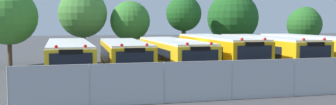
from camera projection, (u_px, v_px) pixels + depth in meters
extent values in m
plane|color=#424244|center=(197.00, 75.00, 27.17)|extent=(160.00, 160.00, 0.00)
cube|color=yellow|center=(69.00, 59.00, 25.04)|extent=(2.69, 11.20, 1.93)
cube|color=white|center=(68.00, 43.00, 24.95)|extent=(2.63, 10.98, 0.12)
cube|color=black|center=(72.00, 85.00, 19.66)|extent=(2.60, 0.19, 0.36)
cube|color=black|center=(71.00, 62.00, 19.62)|extent=(2.09, 0.09, 0.92)
cube|color=black|center=(89.00, 53.00, 25.64)|extent=(0.15, 8.71, 0.69)
cube|color=black|center=(47.00, 54.00, 24.96)|extent=(0.15, 8.71, 0.69)
cube|color=black|center=(69.00, 65.00, 25.07)|extent=(2.71, 11.31, 0.10)
sphere|color=red|center=(85.00, 46.00, 19.91)|extent=(0.18, 0.18, 0.18)
sphere|color=red|center=(56.00, 47.00, 19.54)|extent=(0.18, 0.18, 0.18)
cube|color=black|center=(71.00, 52.00, 19.57)|extent=(1.15, 0.09, 0.24)
cylinder|color=black|center=(93.00, 81.00, 21.37)|extent=(0.29, 1.00, 1.00)
cylinder|color=black|center=(48.00, 82.00, 20.78)|extent=(0.29, 1.00, 1.00)
cylinder|color=black|center=(84.00, 65.00, 29.04)|extent=(0.29, 1.00, 1.00)
cylinder|color=black|center=(51.00, 66.00, 28.44)|extent=(0.29, 1.00, 1.00)
cube|color=yellow|center=(124.00, 58.00, 25.75)|extent=(2.72, 9.95, 1.92)
cube|color=white|center=(124.00, 42.00, 25.67)|extent=(2.67, 9.76, 0.12)
cube|color=black|center=(135.00, 81.00, 20.94)|extent=(2.49, 0.23, 0.36)
cube|color=black|center=(135.00, 60.00, 20.90)|extent=(2.00, 0.12, 0.92)
cube|color=black|center=(142.00, 53.00, 26.30)|extent=(0.26, 7.71, 0.69)
cube|color=black|center=(104.00, 53.00, 25.75)|extent=(0.26, 7.71, 0.69)
cube|color=black|center=(124.00, 64.00, 25.78)|extent=(2.75, 10.05, 0.10)
sphere|color=red|center=(147.00, 45.00, 21.16)|extent=(0.18, 0.18, 0.18)
sphere|color=red|center=(122.00, 45.00, 20.86)|extent=(0.18, 0.18, 0.18)
cube|color=black|center=(135.00, 50.00, 20.85)|extent=(1.10, 0.11, 0.24)
cylinder|color=black|center=(150.00, 77.00, 22.62)|extent=(0.31, 1.01, 1.00)
cylinder|color=black|center=(112.00, 79.00, 22.13)|extent=(0.31, 1.01, 1.00)
cylinder|color=black|center=(134.00, 65.00, 29.11)|extent=(0.31, 1.01, 1.00)
cylinder|color=black|center=(104.00, 66.00, 28.63)|extent=(0.31, 1.01, 1.00)
cube|color=yellow|center=(173.00, 56.00, 26.83)|extent=(2.53, 11.14, 1.96)
cube|color=white|center=(173.00, 41.00, 26.75)|extent=(2.48, 10.92, 0.12)
cube|color=black|center=(200.00, 80.00, 21.45)|extent=(2.55, 0.17, 0.36)
cube|color=black|center=(200.00, 58.00, 21.41)|extent=(2.05, 0.07, 0.94)
cube|color=black|center=(190.00, 51.00, 27.41)|extent=(0.07, 8.68, 0.71)
cube|color=black|center=(154.00, 52.00, 26.78)|extent=(0.07, 8.68, 0.71)
cube|color=black|center=(173.00, 62.00, 26.86)|extent=(2.55, 11.25, 0.10)
sphere|color=red|center=(211.00, 44.00, 21.68)|extent=(0.18, 0.18, 0.18)
sphere|color=red|center=(187.00, 44.00, 21.34)|extent=(0.18, 0.18, 0.18)
cube|color=black|center=(200.00, 49.00, 21.36)|extent=(1.12, 0.08, 0.24)
cylinder|color=black|center=(210.00, 76.00, 23.15)|extent=(0.28, 1.00, 1.00)
cylinder|color=black|center=(173.00, 77.00, 22.60)|extent=(0.28, 1.00, 1.00)
cylinder|color=black|center=(174.00, 62.00, 30.81)|extent=(0.28, 1.00, 1.00)
cylinder|color=black|center=(146.00, 63.00, 30.26)|extent=(0.28, 1.00, 1.00)
cube|color=#EAA80C|center=(218.00, 54.00, 27.57)|extent=(2.75, 11.52, 2.18)
cube|color=white|center=(218.00, 37.00, 27.48)|extent=(2.69, 11.29, 0.12)
cube|color=black|center=(255.00, 78.00, 22.01)|extent=(2.55, 0.22, 0.36)
cube|color=black|center=(255.00, 55.00, 21.95)|extent=(2.05, 0.11, 1.04)
cube|color=black|center=(233.00, 48.00, 28.12)|extent=(0.24, 8.94, 0.78)
cube|color=black|center=(199.00, 49.00, 27.54)|extent=(0.24, 8.94, 0.78)
cube|color=black|center=(218.00, 60.00, 27.60)|extent=(2.78, 11.64, 0.10)
sphere|color=red|center=(265.00, 39.00, 22.21)|extent=(0.18, 0.18, 0.18)
sphere|color=red|center=(242.00, 39.00, 21.89)|extent=(0.18, 0.18, 0.18)
cube|color=black|center=(255.00, 44.00, 21.90)|extent=(1.12, 0.10, 0.24)
cylinder|color=black|center=(261.00, 75.00, 23.69)|extent=(0.30, 1.01, 1.00)
cylinder|color=black|center=(226.00, 76.00, 23.18)|extent=(0.30, 1.01, 1.00)
cylinder|color=black|center=(213.00, 61.00, 31.71)|extent=(0.30, 1.01, 1.00)
cylinder|color=black|center=(187.00, 62.00, 31.20)|extent=(0.30, 1.01, 1.00)
cube|color=yellow|center=(267.00, 53.00, 28.10)|extent=(2.50, 11.34, 2.14)
cube|color=white|center=(267.00, 37.00, 28.02)|extent=(2.45, 11.11, 0.12)
cube|color=black|center=(315.00, 77.00, 22.64)|extent=(2.49, 0.17, 0.36)
cube|color=black|center=(315.00, 54.00, 22.59)|extent=(2.00, 0.07, 1.03)
cube|color=black|center=(280.00, 48.00, 28.67)|extent=(0.08, 8.83, 0.77)
cube|color=black|center=(249.00, 49.00, 28.06)|extent=(0.08, 8.83, 0.77)
cube|color=black|center=(266.00, 59.00, 28.14)|extent=(2.52, 11.45, 0.10)
sphere|color=red|center=(324.00, 39.00, 22.85)|extent=(0.18, 0.18, 0.18)
sphere|color=red|center=(304.00, 40.00, 22.52)|extent=(0.18, 0.18, 0.18)
cube|color=black|center=(316.00, 44.00, 22.53)|extent=(1.10, 0.09, 0.24)
cylinder|color=black|center=(316.00, 73.00, 24.33)|extent=(0.28, 1.00, 1.00)
cylinder|color=black|center=(285.00, 75.00, 23.79)|extent=(0.28, 1.00, 1.00)
cylinder|color=black|center=(255.00, 61.00, 32.17)|extent=(0.28, 1.00, 1.00)
cylinder|color=black|center=(230.00, 61.00, 31.64)|extent=(0.28, 1.00, 1.00)
cube|color=yellow|center=(307.00, 52.00, 29.02)|extent=(2.64, 9.64, 2.17)
cube|color=white|center=(307.00, 36.00, 28.93)|extent=(2.59, 9.45, 0.12)
cube|color=black|center=(320.00, 47.00, 29.62)|extent=(0.13, 7.50, 0.78)
cube|color=black|center=(289.00, 47.00, 28.94)|extent=(0.13, 7.50, 0.78)
cube|color=black|center=(307.00, 58.00, 29.05)|extent=(2.67, 9.74, 0.10)
cylinder|color=black|center=(323.00, 71.00, 25.52)|extent=(0.29, 1.00, 1.00)
cylinder|color=black|center=(297.00, 61.00, 32.28)|extent=(0.29, 1.00, 1.00)
cylinder|color=black|center=(272.00, 61.00, 31.69)|extent=(0.29, 1.00, 1.00)
cylinder|color=#4C3823|center=(10.00, 52.00, 32.49)|extent=(0.35, 0.35, 2.33)
sphere|color=#387A2D|center=(9.00, 17.00, 32.26)|extent=(4.61, 4.61, 4.61)
sphere|color=#387A2D|center=(1.00, 11.00, 31.91)|extent=(2.63, 2.63, 2.63)
cylinder|color=#4C3823|center=(83.00, 47.00, 35.44)|extent=(0.38, 0.38, 2.76)
sphere|color=#478438|center=(83.00, 13.00, 35.20)|extent=(4.29, 4.29, 4.29)
sphere|color=#478438|center=(79.00, 16.00, 35.41)|extent=(3.40, 3.40, 3.40)
cylinder|color=#4C3823|center=(130.00, 49.00, 36.61)|extent=(0.39, 0.39, 2.33)
sphere|color=#387A2D|center=(130.00, 21.00, 36.41)|extent=(3.65, 3.65, 3.65)
sphere|color=#387A2D|center=(138.00, 22.00, 36.62)|extent=(2.02, 2.02, 2.02)
cylinder|color=#4C3823|center=(184.00, 44.00, 37.05)|extent=(0.42, 0.42, 3.16)
sphere|color=#1E561E|center=(184.00, 13.00, 36.83)|extent=(3.29, 3.29, 3.29)
sphere|color=#1E561E|center=(185.00, 8.00, 36.78)|extent=(2.14, 2.14, 2.14)
cylinder|color=#4C3823|center=(232.00, 48.00, 39.71)|extent=(0.28, 0.28, 2.11)
sphere|color=#1E561E|center=(233.00, 18.00, 39.47)|extent=(5.07, 5.07, 5.07)
sphere|color=#1E561E|center=(238.00, 16.00, 39.45)|extent=(3.99, 3.99, 3.99)
cylinder|color=#4C3823|center=(304.00, 48.00, 39.50)|extent=(0.44, 0.44, 2.06)
sphere|color=#286623|center=(304.00, 25.00, 39.32)|extent=(3.41, 3.41, 3.41)
sphere|color=#286623|center=(306.00, 20.00, 39.49)|extent=(2.59, 2.59, 2.59)
cylinder|color=#9EA0A3|center=(8.00, 89.00, 16.16)|extent=(0.07, 0.07, 1.88)
cylinder|color=#9EA0A3|center=(90.00, 86.00, 16.98)|extent=(0.07, 0.07, 1.88)
cylinder|color=#9EA0A3|center=(164.00, 83.00, 17.81)|extent=(0.07, 0.07, 1.88)
cylinder|color=#9EA0A3|center=(232.00, 80.00, 18.63)|extent=(0.07, 0.07, 1.88)
cylinder|color=#9EA0A3|center=(294.00, 77.00, 19.45)|extent=(0.07, 0.07, 1.88)
cube|color=#ADB2B7|center=(264.00, 79.00, 19.04)|extent=(22.94, 0.02, 1.84)
cylinder|color=#9EA0A3|center=(264.00, 60.00, 18.97)|extent=(22.94, 0.04, 0.04)
cone|color=#EA5914|center=(125.00, 93.00, 18.66)|extent=(0.46, 0.46, 0.61)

